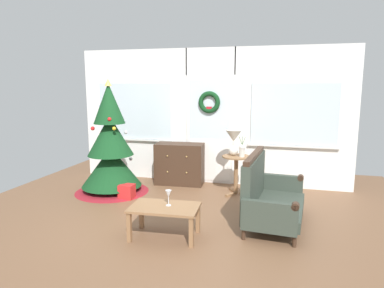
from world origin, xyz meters
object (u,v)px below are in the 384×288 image
(coffee_table, at_px, (165,211))
(side_table, at_px, (236,167))
(christmas_tree, at_px, (111,152))
(flower_vase, at_px, (242,150))
(settee_sofa, at_px, (267,196))
(wine_glass, at_px, (168,194))
(dresser_cabinet, at_px, (180,164))
(gift_box, at_px, (127,191))
(table_lamp, at_px, (234,139))

(coffee_table, bearing_deg, side_table, 72.59)
(christmas_tree, relative_size, flower_vase, 5.63)
(settee_sofa, bearing_deg, coffee_table, -146.46)
(side_table, xyz_separation_m, flower_vase, (0.10, -0.06, 0.31))
(flower_vase, distance_m, wine_glass, 1.99)
(settee_sofa, bearing_deg, dresser_cabinet, 138.37)
(dresser_cabinet, relative_size, settee_sofa, 0.64)
(settee_sofa, relative_size, gift_box, 6.16)
(dresser_cabinet, height_order, side_table, dresser_cabinet)
(side_table, bearing_deg, dresser_cabinet, 162.38)
(table_lamp, xyz_separation_m, flower_vase, (0.16, -0.10, -0.17))
(christmas_tree, xyz_separation_m, coffee_table, (1.52, -1.54, -0.37))
(settee_sofa, bearing_deg, side_table, 116.80)
(christmas_tree, distance_m, settee_sofa, 2.84)
(christmas_tree, height_order, flower_vase, christmas_tree)
(christmas_tree, bearing_deg, settee_sofa, -15.17)
(settee_sofa, bearing_deg, table_lamp, 118.29)
(side_table, distance_m, gift_box, 1.89)
(side_table, xyz_separation_m, coffee_table, (-0.61, -1.96, -0.14))
(flower_vase, bearing_deg, settee_sofa, -66.16)
(table_lamp, bearing_deg, settee_sofa, -61.71)
(settee_sofa, distance_m, flower_vase, 1.28)
(flower_vase, bearing_deg, side_table, 149.04)
(gift_box, bearing_deg, settee_sofa, -11.19)
(side_table, height_order, table_lamp, table_lamp)
(table_lamp, relative_size, gift_box, 1.86)
(christmas_tree, bearing_deg, wine_glass, -43.71)
(christmas_tree, height_order, side_table, christmas_tree)
(side_table, distance_m, coffee_table, 2.06)
(flower_vase, distance_m, gift_box, 2.05)
(christmas_tree, distance_m, flower_vase, 2.27)
(flower_vase, bearing_deg, gift_box, -160.45)
(side_table, relative_size, coffee_table, 0.77)
(settee_sofa, height_order, side_table, settee_sofa)
(settee_sofa, height_order, flower_vase, flower_vase)
(side_table, bearing_deg, flower_vase, -30.96)
(flower_vase, distance_m, coffee_table, 2.08)
(side_table, bearing_deg, table_lamp, 146.31)
(wine_glass, height_order, gift_box, wine_glass)
(dresser_cabinet, bearing_deg, table_lamp, -16.58)
(dresser_cabinet, height_order, table_lamp, table_lamp)
(table_lamp, relative_size, coffee_table, 0.50)
(side_table, relative_size, table_lamp, 1.53)
(settee_sofa, xyz_separation_m, coffee_table, (-1.20, -0.80, -0.04))
(dresser_cabinet, relative_size, side_table, 1.38)
(dresser_cabinet, xyz_separation_m, gift_box, (-0.60, -1.06, -0.27))
(flower_vase, relative_size, gift_box, 1.48)
(dresser_cabinet, xyz_separation_m, coffee_table, (0.51, -2.32, -0.05))
(flower_vase, xyz_separation_m, coffee_table, (-0.71, -1.90, -0.45))
(dresser_cabinet, distance_m, wine_glass, 2.34)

